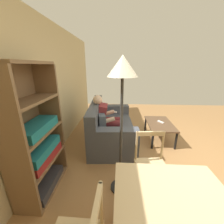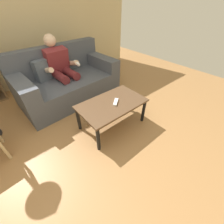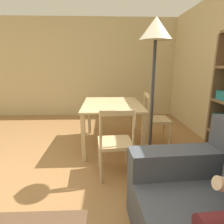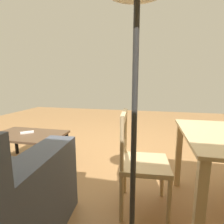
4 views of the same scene
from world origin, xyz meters
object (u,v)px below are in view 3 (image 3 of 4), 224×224
object	(u,v)px
dining_chair_facing_couch	(115,143)
dining_table	(112,110)
dining_chair_near_wall	(155,119)
floor_lamp	(155,45)

from	to	relation	value
dining_chair_facing_couch	dining_table	bearing A→B (deg)	-179.86
dining_chair_near_wall	floor_lamp	world-z (taller)	floor_lamp
dining_chair_near_wall	dining_chair_facing_couch	world-z (taller)	dining_chair_near_wall
dining_chair_facing_couch	floor_lamp	xyz separation A→B (m)	(0.03, 0.43, 1.15)
dining_chair_near_wall	dining_chair_facing_couch	size ratio (longest dim) A/B	1.02
dining_chair_facing_couch	floor_lamp	world-z (taller)	floor_lamp
dining_chair_near_wall	dining_chair_facing_couch	distance (m)	1.22
dining_chair_near_wall	floor_lamp	size ratio (longest dim) A/B	0.49
dining_table	floor_lamp	size ratio (longest dim) A/B	0.67
floor_lamp	dining_chair_near_wall	bearing A→B (deg)	161.74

